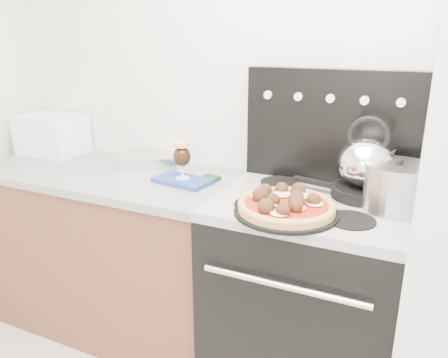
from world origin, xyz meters
The scene contains 15 objects.
room_shell centered at (0.00, 0.29, 1.25)m, with size 3.52×3.01×2.52m.
base_cabinet centered at (-1.02, 1.20, 0.43)m, with size 1.45×0.60×0.86m, color brown.
countertop centered at (-1.02, 1.20, 0.88)m, with size 1.48×0.63×0.04m, color gray.
stove_body centered at (0.08, 1.18, 0.44)m, with size 0.76×0.65×0.88m, color black.
cooktop centered at (0.08, 1.18, 0.90)m, with size 0.76×0.65×0.04m, color #ADADB2.
backguard centered at (0.08, 1.45, 1.17)m, with size 0.76×0.08×0.50m, color black.
toaster_oven centered at (-1.49, 1.35, 1.01)m, with size 0.35×0.26×0.22m, color white.
foil_sheet centered at (-0.84, 1.38, 0.93)m, with size 0.29×0.21×0.06m, color white.
oven_mitt centered at (-0.53, 1.19, 0.91)m, with size 0.26×0.15×0.02m, color #273F91.
beer_glass centered at (-0.53, 1.19, 1.01)m, with size 0.08×0.08×0.18m, color black, non-canonical shape.
pizza_pan centered at (0.03, 0.99, 0.93)m, with size 0.39×0.39×0.01m, color black.
pizza centered at (0.03, 0.99, 0.96)m, with size 0.36×0.36×0.05m, color tan, non-canonical shape.
skillet centered at (0.26, 1.29, 0.94)m, with size 0.25×0.25×0.05m, color black.
tea_kettle centered at (0.26, 1.29, 1.09)m, with size 0.22×0.22×0.24m, color silver, non-canonical shape.
stock_pot centered at (0.39, 1.20, 1.01)m, with size 0.24×0.24×0.17m, color #AFAFB2.
Camera 1 is at (0.45, -0.48, 1.56)m, focal length 35.00 mm.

